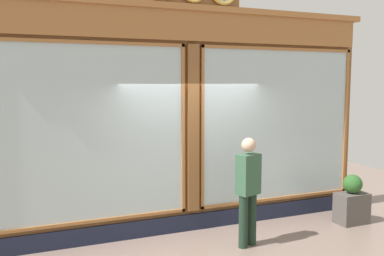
{
  "coord_description": "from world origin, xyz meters",
  "views": [
    {
      "loc": [
        2.74,
        6.56,
        2.53
      ],
      "look_at": [
        0.0,
        0.0,
        1.76
      ],
      "focal_mm": 39.88,
      "sensor_mm": 36.0,
      "label": 1
    }
  ],
  "objects": [
    {
      "name": "shop_facade",
      "position": [
        0.0,
        -0.13,
        1.91
      ],
      "size": [
        6.89,
        0.42,
        4.36
      ],
      "color": "brown",
      "rests_on": "ground_plane"
    },
    {
      "name": "pedestrian",
      "position": [
        -0.51,
        1.01,
        0.93
      ],
      "size": [
        0.41,
        0.32,
        1.69
      ],
      "color": "#1C2F21",
      "rests_on": "ground_plane"
    },
    {
      "name": "planter_box",
      "position": [
        -2.77,
        0.8,
        0.28
      ],
      "size": [
        0.56,
        0.36,
        0.55
      ],
      "primitive_type": "cube",
      "color": "#4C4742",
      "rests_on": "ground_plane"
    },
    {
      "name": "planter_shrub",
      "position": [
        -2.77,
        0.8,
        0.72
      ],
      "size": [
        0.34,
        0.34,
        0.34
      ],
      "primitive_type": "sphere",
      "color": "#285623",
      "rests_on": "planter_box"
    }
  ]
}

